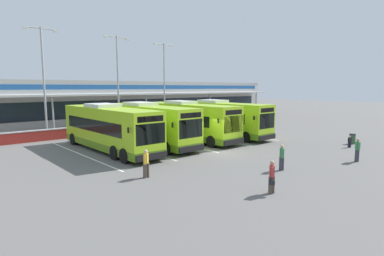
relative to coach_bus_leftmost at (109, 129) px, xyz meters
The scene contains 21 objects.
ground_plane 8.71m from the coach_bus_leftmost, 44.48° to the right, with size 200.00×200.00×0.00m, color #605E5B.
terminal_building 21.84m from the coach_bus_leftmost, 73.80° to the left, with size 70.00×13.00×6.00m.
red_barrier_wall 10.55m from the coach_bus_leftmost, 54.51° to the left, with size 60.00×0.40×1.10m.
coach_bus_leftmost is the anchor object (origin of this frame).
coach_bus_left_centre 3.77m from the coach_bus_leftmost, ahead, with size 2.99×12.15×3.78m.
coach_bus_centre 8.31m from the coach_bus_leftmost, ahead, with size 2.99×12.15×3.78m.
coach_bus_right_centre 12.48m from the coach_bus_leftmost, ahead, with size 2.99×12.15×3.78m.
bay_stripe_far_west 2.93m from the coach_bus_leftmost, behind, with size 0.14×13.00×0.01m, color silver.
bay_stripe_west 2.59m from the coach_bus_leftmost, ahead, with size 0.14×13.00×0.01m, color silver.
bay_stripe_mid_west 6.34m from the coach_bus_leftmost, ahead, with size 0.14×13.00×0.01m, color silver.
bay_stripe_centre 10.43m from the coach_bus_leftmost, ahead, with size 0.14×13.00×0.01m, color silver.
bay_stripe_mid_east 14.59m from the coach_bus_leftmost, ahead, with size 0.14×13.00×0.01m, color silver.
pedestrian_with_handbag 14.73m from the coach_bus_leftmost, 85.54° to the right, with size 0.61×0.52×1.62m.
pedestrian_in_dark_coat 13.68m from the coach_bus_leftmost, 67.61° to the right, with size 0.46×0.43×1.62m.
pedestrian_child 20.29m from the coach_bus_leftmost, 37.63° to the right, with size 0.31×0.26×1.00m.
pedestrian_near_bin 8.65m from the coach_bus_leftmost, 102.97° to the right, with size 0.45×0.44×1.62m.
pedestrian_approaching_bus 18.54m from the coach_bus_leftmost, 53.12° to the right, with size 0.46×0.43×1.62m.
lamp_post_west 11.39m from the coach_bus_leftmost, 99.57° to the left, with size 3.24×0.28×11.00m.
lamp_post_centre 12.90m from the coach_bus_leftmost, 57.94° to the left, with size 3.24×0.28×11.00m.
lamp_post_east 18.73m from the coach_bus_leftmost, 39.29° to the left, with size 3.24×0.28×11.00m.
litter_bin 21.56m from the coach_bus_leftmost, 33.33° to the right, with size 0.54×0.54×0.93m.
Camera 1 is at (-17.39, -16.97, 5.11)m, focal length 28.93 mm.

